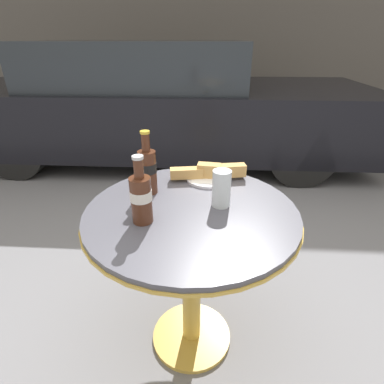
# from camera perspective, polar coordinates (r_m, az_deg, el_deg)

# --- Properties ---
(ground_plane) EXTENTS (30.00, 30.00, 0.00)m
(ground_plane) POSITION_cam_1_polar(r_m,az_deg,el_deg) (1.59, -0.09, -25.79)
(ground_plane) COLOR slate
(bistro_table) EXTENTS (0.80, 0.80, 0.71)m
(bistro_table) POSITION_cam_1_polar(r_m,az_deg,el_deg) (1.19, -0.12, -9.15)
(bistro_table) COLOR gold
(bistro_table) RESTS_ON ground_plane
(cola_bottle_left) EXTENTS (0.07, 0.07, 0.26)m
(cola_bottle_left) POSITION_cam_1_polar(r_m,az_deg,el_deg) (1.20, -8.47, 4.28)
(cola_bottle_left) COLOR #4C2819
(cola_bottle_left) RESTS_ON bistro_table
(cola_bottle_right) EXTENTS (0.07, 0.07, 0.24)m
(cola_bottle_right) POSITION_cam_1_polar(r_m,az_deg,el_deg) (1.01, -9.68, -0.94)
(cola_bottle_right) COLOR #4C2819
(cola_bottle_right) RESTS_ON bistro_table
(drinking_glass) EXTENTS (0.07, 0.07, 0.14)m
(drinking_glass) POSITION_cam_1_polar(r_m,az_deg,el_deg) (1.11, 5.61, 0.40)
(drinking_glass) COLOR #C68923
(drinking_glass) RESTS_ON bistro_table
(lunch_plate_near) EXTENTS (0.34, 0.20, 0.07)m
(lunch_plate_near) POSITION_cam_1_polar(r_m,az_deg,el_deg) (1.33, 3.32, 3.48)
(lunch_plate_near) COLOR white
(lunch_plate_near) RESTS_ON bistro_table
(parked_car) EXTENTS (4.48, 1.67, 1.24)m
(parked_car) POSITION_cam_1_polar(r_m,az_deg,el_deg) (3.54, -6.11, 16.24)
(parked_car) COLOR black
(parked_car) RESTS_ON ground_plane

